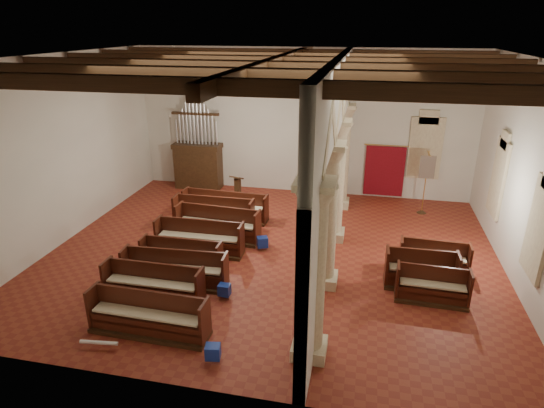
{
  "coord_description": "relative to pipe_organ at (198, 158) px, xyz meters",
  "views": [
    {
      "loc": [
        2.69,
        -12.64,
        6.82
      ],
      "look_at": [
        -0.11,
        0.5,
        1.49
      ],
      "focal_mm": 30.0,
      "sensor_mm": 36.0,
      "label": 1
    }
  ],
  "objects": [
    {
      "name": "window_back",
      "position": [
        9.5,
        0.48,
        0.83
      ],
      "size": [
        1.0,
        0.03,
        2.2
      ],
      "primitive_type": "cube",
      "color": "#316F53",
      "rests_on": "wall_back"
    },
    {
      "name": "wall_left",
      "position": [
        -2.5,
        -5.5,
        1.63
      ],
      "size": [
        0.02,
        12.0,
        6.0
      ],
      "primitive_type": "cube",
      "color": "beige",
      "rests_on": "floor"
    },
    {
      "name": "hymnal_box_a",
      "position": [
        4.3,
        -10.67,
        -1.11
      ],
      "size": [
        0.36,
        0.31,
        0.32
      ],
      "primitive_type": "cube",
      "rotation": [
        0.0,
        0.0,
        0.17
      ],
      "color": "navy",
      "rests_on": "floor"
    },
    {
      "name": "nave_pew_7",
      "position": [
        2.21,
        -3.16,
        -1.03
      ],
      "size": [
        3.26,
        0.86,
        1.05
      ],
      "rotation": [
        0.0,
        0.0,
        -0.05
      ],
      "color": "#3F2714",
      "rests_on": "floor"
    },
    {
      "name": "hymnal_box_b",
      "position": [
        3.79,
        -8.27,
        -1.12
      ],
      "size": [
        0.32,
        0.27,
        0.31
      ],
      "primitive_type": "cube",
      "rotation": [
        0.0,
        0.0,
        -0.05
      ],
      "color": "#16409C",
      "rests_on": "floor"
    },
    {
      "name": "aisle_pew_0",
      "position": [
        9.16,
        -7.26,
        -1.05
      ],
      "size": [
        1.88,
        0.71,
        0.97
      ],
      "rotation": [
        0.0,
        0.0,
        -0.03
      ],
      "color": "#3F2714",
      "rests_on": "floor"
    },
    {
      "name": "arcade",
      "position": [
        6.3,
        -5.5,
        2.19
      ],
      "size": [
        0.9,
        11.9,
        6.0
      ],
      "color": "beige",
      "rests_on": "floor"
    },
    {
      "name": "dossal_curtain",
      "position": [
        8.0,
        0.42,
        -0.21
      ],
      "size": [
        1.8,
        0.07,
        2.17
      ],
      "color": "maroon",
      "rests_on": "floor"
    },
    {
      "name": "window_right_b",
      "position": [
        11.48,
        -3.0,
        0.83
      ],
      "size": [
        0.03,
        1.0,
        2.2
      ],
      "primitive_type": "cube",
      "color": "#316F53",
      "rests_on": "wall_right"
    },
    {
      "name": "nave_pew_5",
      "position": [
        2.48,
        -4.85,
        -1.0
      ],
      "size": [
        2.93,
        0.94,
        1.12
      ],
      "rotation": [
        0.0,
        0.0,
        -0.07
      ],
      "color": "#3F2714",
      "rests_on": "floor"
    },
    {
      "name": "lectern",
      "position": [
        2.19,
        -1.39,
        -0.89
      ],
      "size": [
        0.55,
        0.58,
        1.17
      ],
      "rotation": [
        0.0,
        0.0,
        -0.27
      ],
      "color": "#392312",
      "rests_on": "floor"
    },
    {
      "name": "ceiling",
      "position": [
        4.5,
        -5.5,
        4.63
      ],
      "size": [
        14.0,
        14.0,
        0.0
      ],
      "primitive_type": "plane",
      "rotation": [
        3.14,
        0.0,
        0.0
      ],
      "color": "#2F1F0F",
      "rests_on": "wall_back"
    },
    {
      "name": "wall_back",
      "position": [
        4.5,
        0.5,
        1.63
      ],
      "size": [
        14.0,
        0.02,
        6.0
      ],
      "primitive_type": "cube",
      "color": "beige",
      "rests_on": "floor"
    },
    {
      "name": "nave_pew_4",
      "position": [
        2.23,
        -5.92,
        -1.01
      ],
      "size": [
        2.82,
        0.76,
        1.08
      ],
      "rotation": [
        0.0,
        0.0,
        0.02
      ],
      "color": "#3F2714",
      "rests_on": "floor"
    },
    {
      "name": "nave_pew_0",
      "position": [
        2.51,
        -10.06,
        -1.02
      ],
      "size": [
        2.9,
        0.77,
        1.05
      ],
      "rotation": [
        0.0,
        0.0,
        -0.02
      ],
      "color": "#3F2714",
      "rests_on": "floor"
    },
    {
      "name": "pipe_organ",
      "position": [
        0.0,
        0.0,
        0.0
      ],
      "size": [
        2.1,
        0.85,
        4.4
      ],
      "color": "#3F2714",
      "rests_on": "floor"
    },
    {
      "name": "floor",
      "position": [
        4.5,
        -5.5,
        -1.37
      ],
      "size": [
        14.0,
        14.0,
        0.0
      ],
      "primitive_type": "plane",
      "color": "maroon",
      "rests_on": "ground"
    },
    {
      "name": "nave_pew_1",
      "position": [
        2.01,
        -8.75,
        -1.03
      ],
      "size": [
        2.68,
        0.7,
        1.03
      ],
      "rotation": [
        0.0,
        0.0,
        -0.0
      ],
      "color": "#3F2714",
      "rests_on": "floor"
    },
    {
      "name": "hymnal_box_c",
      "position": [
        4.14,
        -5.31,
        -1.1
      ],
      "size": [
        0.42,
        0.39,
        0.34
      ],
      "primitive_type": "cube",
      "rotation": [
        0.0,
        0.0,
        0.41
      ],
      "color": "navy",
      "rests_on": "floor"
    },
    {
      "name": "wall_front",
      "position": [
        4.5,
        -11.5,
        1.63
      ],
      "size": [
        14.0,
        0.02,
        6.0
      ],
      "primitive_type": "cube",
      "color": "beige",
      "rests_on": "floor"
    },
    {
      "name": "tube_heater_b",
      "position": [
        1.68,
        -8.21,
        -1.21
      ],
      "size": [
        0.93,
        0.43,
        0.1
      ],
      "primitive_type": "cylinder",
      "rotation": [
        0.0,
        1.57,
        0.37
      ],
      "color": "white",
      "rests_on": "floor"
    },
    {
      "name": "aisle_pew_1",
      "position": [
        8.93,
        -6.6,
        -1.01
      ],
      "size": [
        1.94,
        0.76,
        1.08
      ],
      "rotation": [
        0.0,
        0.0,
        0.02
      ],
      "color": "#3F2714",
      "rests_on": "floor"
    },
    {
      "name": "nave_pew_2",
      "position": [
        2.24,
        -7.9,
        -1.03
      ],
      "size": [
        2.98,
        0.86,
        1.02
      ],
      "rotation": [
        0.0,
        0.0,
        0.06
      ],
      "color": "#3F2714",
      "rests_on": "floor"
    },
    {
      "name": "nave_pew_3",
      "position": [
        2.09,
        -7.06,
        -1.06
      ],
      "size": [
        2.44,
        0.66,
        0.95
      ],
      "rotation": [
        0.0,
        0.0,
        0.01
      ],
      "color": "#3F2714",
      "rests_on": "floor"
    },
    {
      "name": "aisle_pew_2",
      "position": [
        9.38,
        -5.7,
        -1.04
      ],
      "size": [
        1.98,
        0.74,
        0.98
      ],
      "rotation": [
        0.0,
        0.0,
        -0.04
      ],
      "color": "#3F2714",
      "rests_on": "floor"
    },
    {
      "name": "ceiling_beams",
      "position": [
        4.5,
        -5.5,
        4.45
      ],
      "size": [
        13.8,
        11.8,
        0.3
      ],
      "primitive_type": null,
      "color": "#3F2714",
      "rests_on": "wall_back"
    },
    {
      "name": "tube_heater_a",
      "position": [
        1.64,
        -10.8,
        -1.21
      ],
      "size": [
        0.87,
        0.19,
        0.09
      ],
      "primitive_type": "cylinder",
      "rotation": [
        0.0,
        1.57,
        0.12
      ],
      "color": "white",
      "rests_on": "floor"
    },
    {
      "name": "nave_pew_6",
      "position": [
        2.07,
        -4.05,
        -0.99
      ],
      "size": [
        2.87,
        0.78,
        1.15
      ],
      "rotation": [
        0.0,
        0.0,
        0.01
      ],
      "color": "#3F2714",
      "rests_on": "floor"
    },
    {
      "name": "wall_right",
      "position": [
        11.5,
        -5.5,
        1.63
      ],
      "size": [
        0.02,
        12.0,
        6.0
      ],
      "primitive_type": "cube",
      "color": "beige",
      "rests_on": "floor"
    },
    {
      "name": "processional_banner",
      "position": [
        9.48,
        -1.02,
        -0.56
      ],
      "size": [
        0.57,
        0.72,
        2.48
      ],
      "rotation": [
        0.0,
        0.0,
        0.03
      ],
      "color": "#3F2714",
      "rests_on": "floor"
    },
    {
      "name": "window_right_a",
      "position": [
        11.48,
        -7.0,
        0.83
      ],
      "size": [
        0.03,
        1.0,
        2.2
      ],
      "primitive_type": "cube",
      "color": "#316F53",
      "rests_on": "wall_right"
    }
  ]
}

